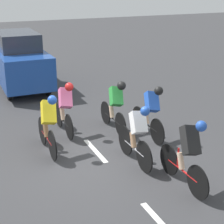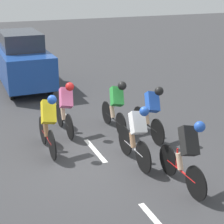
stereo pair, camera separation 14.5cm
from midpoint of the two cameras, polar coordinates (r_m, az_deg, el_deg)
The scene contains 10 objects.
ground_plane at distance 9.03m, azimuth -1.42°, elevation -6.70°, with size 60.00×60.00×0.00m, color #38383A.
lane_stripe_mid at distance 9.29m, azimuth -2.14°, elevation -5.87°, with size 0.12×1.40×0.01m, color white.
lane_stripe_far at distance 12.12m, azimuth -7.49°, elevation 0.25°, with size 0.12×1.40×0.01m, color white.
cyclist_white at distance 8.38m, azimuth 4.23°, elevation -3.30°, with size 0.39×1.66×1.46m.
cyclist_green at distance 10.19m, azimuth 1.03°, elevation 1.24°, with size 0.43×1.70×1.47m.
cyclist_pink at distance 10.08m, azimuth -6.67°, elevation 0.91°, with size 0.42×1.68×1.49m.
cyclist_yellow at distance 9.03m, azimuth -9.25°, elevation -1.51°, with size 0.42×1.69×1.52m.
cyclist_black at distance 7.57m, azimuth 11.82°, elevation -6.01°, with size 0.44×1.72×1.51m.
cyclist_blue at distance 9.76m, azimuth 6.40°, elevation 0.23°, with size 0.43×1.72×1.47m.
support_car at distance 14.69m, azimuth -13.21°, elevation 7.65°, with size 1.70×4.06×2.11m.
Camera 2 is at (2.84, 7.56, 4.04)m, focal length 60.00 mm.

